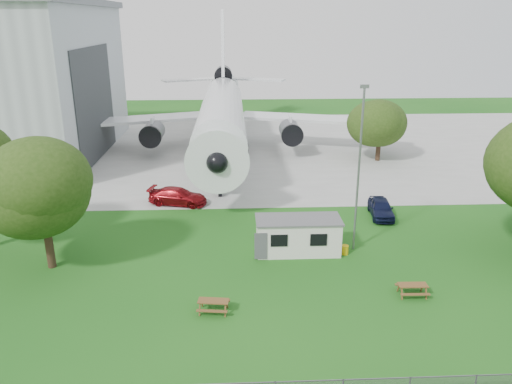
{
  "coord_description": "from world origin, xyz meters",
  "views": [
    {
      "loc": [
        -0.69,
        -27.26,
        16.27
      ],
      "look_at": [
        0.99,
        8.0,
        4.0
      ],
      "focal_mm": 35.0,
      "sensor_mm": 36.0,
      "label": 1
    }
  ],
  "objects_px": {
    "site_cabin": "(298,235)",
    "picnic_west": "(214,312)",
    "airliner": "(222,111)",
    "picnic_east": "(412,295)"
  },
  "relations": [
    {
      "from": "airliner",
      "to": "site_cabin",
      "type": "relative_size",
      "value": 7.07
    },
    {
      "from": "airliner",
      "to": "picnic_west",
      "type": "xyz_separation_m",
      "value": [
        0.03,
        -37.66,
        -5.27
      ]
    },
    {
      "from": "airliner",
      "to": "site_cabin",
      "type": "height_order",
      "value": "airliner"
    },
    {
      "from": "site_cabin",
      "to": "airliner",
      "type": "bearing_deg",
      "value": 101.32
    },
    {
      "from": "site_cabin",
      "to": "picnic_west",
      "type": "distance_m",
      "value": 9.86
    },
    {
      "from": "site_cabin",
      "to": "picnic_west",
      "type": "xyz_separation_m",
      "value": [
        -5.96,
        -7.75,
        -1.31
      ]
    },
    {
      "from": "airliner",
      "to": "site_cabin",
      "type": "bearing_deg",
      "value": -78.68
    },
    {
      "from": "airliner",
      "to": "picnic_east",
      "type": "bearing_deg",
      "value": -71.34
    },
    {
      "from": "airliner",
      "to": "picnic_west",
      "type": "distance_m",
      "value": 38.03
    },
    {
      "from": "site_cabin",
      "to": "picnic_west",
      "type": "bearing_deg",
      "value": -127.57
    }
  ]
}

